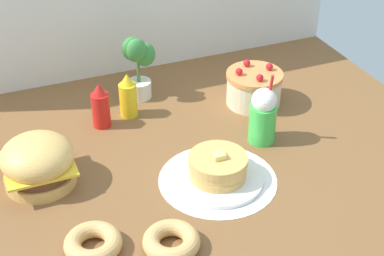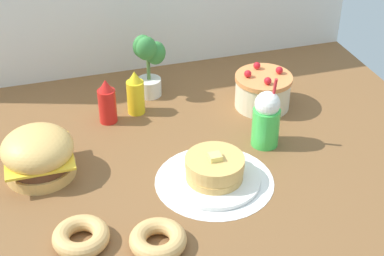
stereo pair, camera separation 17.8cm
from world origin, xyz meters
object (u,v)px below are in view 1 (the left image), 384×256
object	(u,v)px
burger	(38,162)
ketchup_bottle	(101,107)
mustard_bottle	(128,96)
layer_cake	(254,88)
donut_pink_glaze	(93,243)
cream_soda_cup	(263,116)
donut_chocolate	(171,241)
potted_plant	(138,65)
pancake_stack	(218,170)

from	to	relation	value
burger	ketchup_bottle	bearing A→B (deg)	43.34
burger	mustard_bottle	bearing A→B (deg)	36.79
layer_cake	donut_pink_glaze	distance (m)	1.17
cream_soda_cup	donut_chocolate	distance (m)	0.76
burger	potted_plant	distance (m)	0.76
ketchup_bottle	mustard_bottle	xyz separation A→B (m)	(0.14, 0.04, 0.00)
cream_soda_cup	donut_pink_glaze	distance (m)	0.93
burger	mustard_bottle	xyz separation A→B (m)	(0.47, 0.35, 0.00)
burger	pancake_stack	xyz separation A→B (m)	(0.66, -0.25, -0.05)
ketchup_bottle	cream_soda_cup	distance (m)	0.72
ketchup_bottle	cream_soda_cup	xyz separation A→B (m)	(0.62, -0.38, 0.03)
potted_plant	layer_cake	bearing A→B (deg)	-27.97
donut_chocolate	potted_plant	xyz separation A→B (m)	(0.22, 1.03, 0.14)
cream_soda_cup	mustard_bottle	bearing A→B (deg)	138.75
pancake_stack	ketchup_bottle	distance (m)	0.65
pancake_stack	donut_pink_glaze	distance (m)	0.59
pancake_stack	mustard_bottle	world-z (taller)	mustard_bottle
cream_soda_cup	donut_chocolate	xyz separation A→B (m)	(-0.59, -0.47, -0.09)
burger	donut_chocolate	xyz separation A→B (m)	(0.35, -0.53, -0.07)
pancake_stack	mustard_bottle	distance (m)	0.63
potted_plant	donut_pink_glaze	bearing A→B (deg)	-116.61
pancake_stack	ketchup_bottle	bearing A→B (deg)	120.05
cream_soda_cup	potted_plant	xyz separation A→B (m)	(-0.38, 0.56, 0.05)
mustard_bottle	donut_pink_glaze	world-z (taller)	mustard_bottle
ketchup_bottle	potted_plant	xyz separation A→B (m)	(0.24, 0.18, 0.08)
donut_pink_glaze	potted_plant	xyz separation A→B (m)	(0.47, 0.93, 0.14)
layer_cake	cream_soda_cup	world-z (taller)	cream_soda_cup
layer_cake	cream_soda_cup	xyz separation A→B (m)	(-0.11, -0.30, 0.04)
donut_chocolate	potted_plant	size ratio (longest dim) A/B	0.61
ketchup_bottle	donut_chocolate	size ratio (longest dim) A/B	1.08
ketchup_bottle	cream_soda_cup	bearing A→B (deg)	-31.51
pancake_stack	donut_pink_glaze	size ratio (longest dim) A/B	1.83
mustard_bottle	potted_plant	distance (m)	0.19
cream_soda_cup	ketchup_bottle	bearing A→B (deg)	148.49
layer_cake	mustard_bottle	distance (m)	0.60
burger	donut_chocolate	bearing A→B (deg)	-56.58
layer_cake	donut_pink_glaze	world-z (taller)	layer_cake
pancake_stack	potted_plant	bearing A→B (deg)	96.60
mustard_bottle	donut_chocolate	world-z (taller)	mustard_bottle
donut_pink_glaze	ketchup_bottle	bearing A→B (deg)	73.12
donut_pink_glaze	potted_plant	bearing A→B (deg)	63.39
potted_plant	donut_chocolate	bearing A→B (deg)	-101.91
mustard_bottle	cream_soda_cup	bearing A→B (deg)	-41.25
ketchup_bottle	donut_chocolate	distance (m)	0.85
layer_cake	mustard_bottle	xyz separation A→B (m)	(-0.59, 0.12, 0.02)
pancake_stack	cream_soda_cup	distance (m)	0.35
pancake_stack	mustard_bottle	size ratio (longest dim) A/B	1.70
ketchup_bottle	layer_cake	bearing A→B (deg)	-6.28
layer_cake	mustard_bottle	size ratio (longest dim) A/B	1.25
mustard_bottle	donut_pink_glaze	bearing A→B (deg)	-114.92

